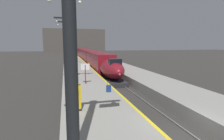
% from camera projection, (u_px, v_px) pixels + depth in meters
% --- Properties ---
extents(ground_plane, '(260.00, 260.00, 0.00)m').
position_uv_depth(ground_plane, '(183.00, 140.00, 9.82)').
color(ground_plane, '#33302D').
extents(platform_left, '(4.80, 110.00, 1.05)m').
position_uv_depth(platform_left, '(77.00, 70.00, 32.42)').
color(platform_left, gray).
rests_on(platform_left, ground).
extents(platform_right, '(4.80, 110.00, 1.05)m').
position_uv_depth(platform_right, '(120.00, 68.00, 34.45)').
color(platform_right, gray).
rests_on(platform_right, ground).
extents(platform_left_safety_stripe, '(0.20, 107.80, 0.01)m').
position_uv_depth(platform_left_safety_stripe, '(90.00, 67.00, 32.92)').
color(platform_left_safety_stripe, yellow).
rests_on(platform_left_safety_stripe, platform_left).
extents(rail_main_left, '(0.08, 110.00, 0.12)m').
position_uv_depth(rail_main_left, '(93.00, 70.00, 35.95)').
color(rail_main_left, slate).
rests_on(rail_main_left, ground).
extents(rail_main_right, '(0.08, 110.00, 0.12)m').
position_uv_depth(rail_main_right, '(100.00, 70.00, 36.33)').
color(rail_main_right, slate).
rests_on(rail_main_right, ground).
extents(highspeed_train_main, '(2.92, 76.06, 3.60)m').
position_uv_depth(highspeed_train_main, '(85.00, 54.00, 56.41)').
color(highspeed_train_main, maroon).
rests_on(highspeed_train_main, ground).
extents(station_column_mid, '(4.00, 0.68, 9.35)m').
position_uv_depth(station_column_mid, '(66.00, 30.00, 18.47)').
color(station_column_mid, black).
rests_on(station_column_mid, platform_left).
extents(station_column_far, '(4.00, 0.68, 9.32)m').
position_uv_depth(station_column_far, '(65.00, 36.00, 34.59)').
color(station_column_far, black).
rests_on(station_column_far, platform_left).
extents(station_column_distant, '(4.00, 0.68, 9.31)m').
position_uv_depth(station_column_distant, '(65.00, 38.00, 40.74)').
color(station_column_distant, black).
rests_on(station_column_distant, platform_left).
extents(passenger_near_edge, '(0.40, 0.47, 1.69)m').
position_uv_depth(passenger_near_edge, '(76.00, 81.00, 15.40)').
color(passenger_near_edge, '#23232D').
rests_on(passenger_near_edge, platform_left).
extents(rolling_suitcase, '(0.40, 0.22, 0.98)m').
position_uv_depth(rolling_suitcase, '(109.00, 89.00, 15.61)').
color(rolling_suitcase, navy).
rests_on(rolling_suitcase, platform_left).
extents(ticket_machine_yellow, '(0.76, 0.62, 1.60)m').
position_uv_depth(ticket_machine_yellow, '(75.00, 99.00, 11.32)').
color(ticket_machine_yellow, yellow).
rests_on(ticket_machine_yellow, platform_left).
extents(departure_info_board, '(0.90, 0.10, 2.12)m').
position_uv_depth(departure_info_board, '(85.00, 70.00, 18.73)').
color(departure_info_board, maroon).
rests_on(departure_info_board, platform_left).
extents(terminus_back_wall, '(36.00, 2.00, 14.00)m').
position_uv_depth(terminus_back_wall, '(75.00, 41.00, 106.46)').
color(terminus_back_wall, '#4C4742').
rests_on(terminus_back_wall, ground).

